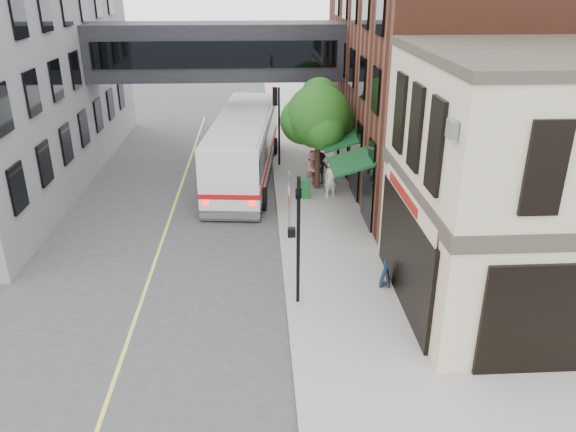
{
  "coord_description": "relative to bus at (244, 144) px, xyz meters",
  "views": [
    {
      "loc": [
        -0.86,
        -14.4,
        10.41
      ],
      "look_at": [
        0.12,
        3.06,
        2.87
      ],
      "focal_mm": 35.0,
      "sensor_mm": 36.0,
      "label": 1
    }
  ],
  "objects": [
    {
      "name": "ground",
      "position": [
        1.58,
        -15.34,
        -1.92
      ],
      "size": [
        120.0,
        120.0,
        0.0
      ],
      "primitive_type": "plane",
      "color": "#38383A",
      "rests_on": "ground"
    },
    {
      "name": "sidewalk_main",
      "position": [
        3.58,
        -1.34,
        -1.84
      ],
      "size": [
        4.0,
        60.0,
        0.15
      ],
      "primitive_type": "cube",
      "color": "gray",
      "rests_on": "ground"
    },
    {
      "name": "corner_building",
      "position": [
        10.55,
        -13.34,
        2.29
      ],
      "size": [
        10.19,
        8.12,
        8.45
      ],
      "color": "beige",
      "rests_on": "ground"
    },
    {
      "name": "brick_building",
      "position": [
        11.56,
        -0.34,
        5.07
      ],
      "size": [
        13.76,
        18.0,
        14.0
      ],
      "color": "#502519",
      "rests_on": "ground"
    },
    {
      "name": "skyway_bridge",
      "position": [
        -1.42,
        2.66,
        4.58
      ],
      "size": [
        14.0,
        3.18,
        3.0
      ],
      "color": "black",
      "rests_on": "ground"
    },
    {
      "name": "traffic_signal_near",
      "position": [
        1.95,
        -13.34,
        1.06
      ],
      "size": [
        0.44,
        0.22,
        4.6
      ],
      "color": "black",
      "rests_on": "sidewalk_main"
    },
    {
      "name": "traffic_signal_far",
      "position": [
        1.84,
        1.66,
        1.42
      ],
      "size": [
        0.53,
        0.28,
        4.5
      ],
      "color": "black",
      "rests_on": "sidewalk_main"
    },
    {
      "name": "street_sign_pole",
      "position": [
        1.97,
        -8.34,
        0.01
      ],
      "size": [
        0.08,
        0.75,
        3.0
      ],
      "color": "gray",
      "rests_on": "sidewalk_main"
    },
    {
      "name": "street_tree",
      "position": [
        3.77,
        -2.12,
        1.99
      ],
      "size": [
        3.8,
        3.2,
        5.6
      ],
      "color": "#382619",
      "rests_on": "sidewalk_main"
    },
    {
      "name": "lane_marking",
      "position": [
        -3.42,
        -5.34,
        -1.91
      ],
      "size": [
        0.12,
        40.0,
        0.01
      ],
      "primitive_type": "cube",
      "color": "#D8CC4C",
      "rests_on": "ground"
    },
    {
      "name": "bus",
      "position": [
        0.0,
        0.0,
        0.0
      ],
      "size": [
        4.07,
        12.94,
        3.43
      ],
      "color": "silver",
      "rests_on": "ground"
    },
    {
      "name": "pedestrian_a",
      "position": [
        4.34,
        -3.57,
        -0.86
      ],
      "size": [
        0.71,
        0.51,
        1.82
      ],
      "primitive_type": "imported",
      "rotation": [
        0.0,
        0.0,
        0.12
      ],
      "color": "white",
      "rests_on": "sidewalk_main"
    },
    {
      "name": "pedestrian_b",
      "position": [
        3.61,
        -2.02,
        -0.8
      ],
      "size": [
        1.14,
        1.02,
        1.93
      ],
      "primitive_type": "imported",
      "rotation": [
        0.0,
        0.0,
        0.37
      ],
      "color": "pink",
      "rests_on": "sidewalk_main"
    },
    {
      "name": "pedestrian_c",
      "position": [
        4.0,
        -1.67,
        -0.91
      ],
      "size": [
        1.28,
        1.15,
        1.73
      ],
      "primitive_type": "imported",
      "rotation": [
        0.0,
        0.0,
        -0.59
      ],
      "color": "black",
      "rests_on": "sidewalk_main"
    },
    {
      "name": "newspaper_box",
      "position": [
        3.04,
        -3.67,
        -1.29
      ],
      "size": [
        0.53,
        0.49,
        0.95
      ],
      "primitive_type": "cube",
      "rotation": [
        0.0,
        0.0,
        -0.14
      ],
      "color": "#166327",
      "rests_on": "sidewalk_main"
    },
    {
      "name": "sandwich_board",
      "position": [
        5.18,
        -12.41,
        -1.32
      ],
      "size": [
        0.43,
        0.56,
        0.89
      ],
      "primitive_type": "cube",
      "rotation": [
        0.0,
        0.0,
        -0.24
      ],
      "color": "#101D32",
      "rests_on": "sidewalk_main"
    }
  ]
}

